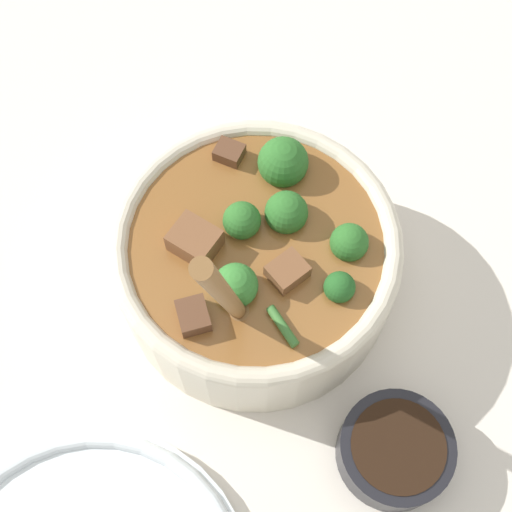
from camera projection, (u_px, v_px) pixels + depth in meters
name	position (u px, v px, depth m)	size (l,w,h in m)	color
ground_plane	(256.00, 282.00, 0.63)	(4.00, 4.00, 0.00)	silver
stew_bowl	(256.00, 258.00, 0.58)	(0.23, 0.23, 0.28)	beige
condiment_bowl	(395.00, 450.00, 0.55)	(0.09, 0.09, 0.04)	black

